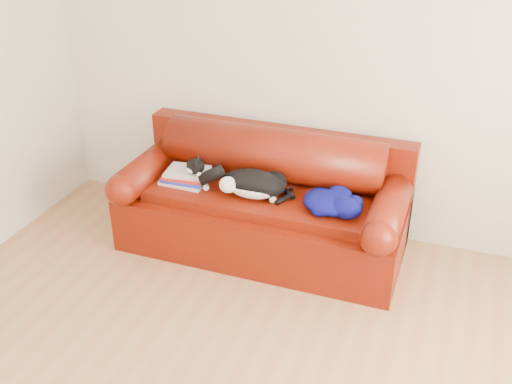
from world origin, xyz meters
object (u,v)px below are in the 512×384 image
at_px(book_stack, 187,176).
at_px(blanket, 332,201).
at_px(sofa_base, 263,220).
at_px(cat, 253,184).

xyz_separation_m(book_stack, blanket, (1.13, -0.03, 0.01)).
bearing_deg(blanket, sofa_base, 168.90).
bearing_deg(cat, sofa_base, 51.67).
distance_m(cat, blanket, 0.58).
bearing_deg(sofa_base, blanket, -11.10).
relative_size(book_stack, cat, 0.51).
xyz_separation_m(sofa_base, blanket, (0.55, -0.11, 0.32)).
distance_m(book_stack, blanket, 1.13).
height_order(book_stack, blanket, blanket).
bearing_deg(blanket, book_stack, 178.72).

